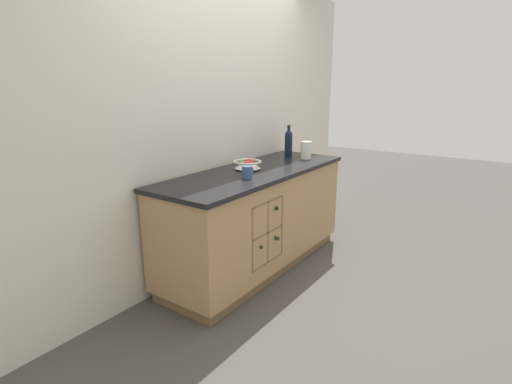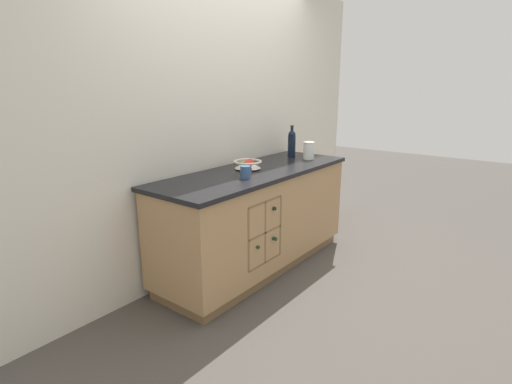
{
  "view_description": "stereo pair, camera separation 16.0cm",
  "coord_description": "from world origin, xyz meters",
  "views": [
    {
      "loc": [
        -2.71,
        -1.89,
        1.58
      ],
      "look_at": [
        0.0,
        0.0,
        0.69
      ],
      "focal_mm": 28.0,
      "sensor_mm": 36.0,
      "label": 1
    },
    {
      "loc": [
        -2.61,
        -2.02,
        1.58
      ],
      "look_at": [
        0.0,
        0.0,
        0.69
      ],
      "focal_mm": 28.0,
      "sensor_mm": 36.0,
      "label": 2
    }
  ],
  "objects": [
    {
      "name": "white_pitcher",
      "position": [
        0.71,
        -0.1,
        0.97
      ],
      "size": [
        0.17,
        0.11,
        0.17
      ],
      "color": "silver",
      "rests_on": "kitchen_island"
    },
    {
      "name": "kitchen_island",
      "position": [
        -0.0,
        -0.0,
        0.45
      ],
      "size": [
        2.0,
        0.69,
        0.88
      ],
      "color": "brown",
      "rests_on": "ground_plane"
    },
    {
      "name": "standing_wine_bottle",
      "position": [
        0.7,
        0.1,
        1.02
      ],
      "size": [
        0.08,
        0.08,
        0.31
      ],
      "color": "black",
      "rests_on": "kitchen_island"
    },
    {
      "name": "ceramic_mug",
      "position": [
        -0.29,
        -0.12,
        0.93
      ],
      "size": [
        0.12,
        0.08,
        0.09
      ],
      "color": "#385684",
      "rests_on": "kitchen_island"
    },
    {
      "name": "fruit_bowl",
      "position": [
        -0.02,
        0.07,
        0.93
      ],
      "size": [
        0.24,
        0.24,
        0.09
      ],
      "color": "silver",
      "rests_on": "kitchen_island"
    },
    {
      "name": "ground_plane",
      "position": [
        0.0,
        0.0,
        0.0
      ],
      "size": [
        14.0,
        14.0,
        0.0
      ],
      "primitive_type": "plane",
      "color": "#4C4742"
    },
    {
      "name": "back_wall",
      "position": [
        0.0,
        0.39,
        1.27
      ],
      "size": [
        4.4,
        0.06,
        2.55
      ],
      "primitive_type": "cube",
      "color": "silver",
      "rests_on": "ground_plane"
    }
  ]
}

